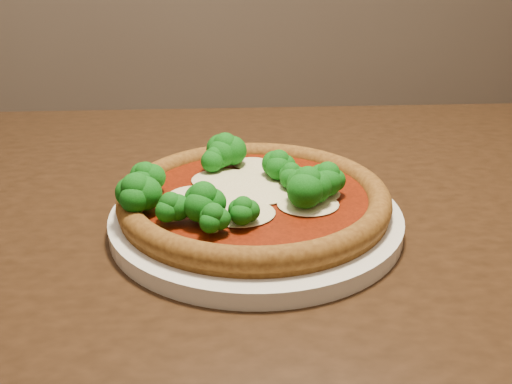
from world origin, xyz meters
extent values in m
cube|color=black|center=(0.17, -0.24, 0.73)|extent=(1.41, 0.95, 0.04)
cylinder|color=silver|center=(0.11, -0.28, 0.76)|extent=(0.31, 0.31, 0.02)
cylinder|color=brown|center=(0.10, -0.27, 0.77)|extent=(0.29, 0.29, 0.01)
torus|color=brown|center=(0.10, -0.27, 0.78)|extent=(0.29, 0.29, 0.03)
cylinder|color=#6A1605|center=(0.10, -0.27, 0.78)|extent=(0.25, 0.25, 0.00)
ellipsoid|color=beige|center=(0.04, -0.27, 0.78)|extent=(0.06, 0.05, 0.00)
ellipsoid|color=beige|center=(0.11, -0.26, 0.78)|extent=(0.10, 0.09, 0.01)
ellipsoid|color=beige|center=(0.14, -0.25, 0.78)|extent=(0.07, 0.06, 0.01)
ellipsoid|color=beige|center=(0.08, -0.32, 0.78)|extent=(0.07, 0.06, 0.01)
ellipsoid|color=beige|center=(0.17, -0.28, 0.78)|extent=(0.05, 0.05, 0.00)
ellipsoid|color=beige|center=(0.16, -0.31, 0.78)|extent=(0.07, 0.06, 0.01)
ellipsoid|color=beige|center=(0.11, -0.18, 0.78)|extent=(0.05, 0.04, 0.00)
ellipsoid|color=beige|center=(0.12, -0.22, 0.78)|extent=(0.06, 0.06, 0.01)
ellipsoid|color=beige|center=(0.07, -0.23, 0.78)|extent=(0.07, 0.06, 0.01)
ellipsoid|color=#137917|center=(0.18, -0.29, 0.81)|extent=(0.05, 0.05, 0.04)
ellipsoid|color=#137917|center=(0.14, -0.24, 0.80)|extent=(0.04, 0.04, 0.04)
ellipsoid|color=#137917|center=(0.08, -0.34, 0.80)|extent=(0.04, 0.04, 0.03)
ellipsoid|color=#137917|center=(0.07, -0.20, 0.80)|extent=(0.04, 0.04, 0.03)
ellipsoid|color=#137917|center=(0.08, -0.19, 0.81)|extent=(0.05, 0.05, 0.04)
ellipsoid|color=#137917|center=(0.02, -0.33, 0.80)|extent=(0.04, 0.04, 0.03)
ellipsoid|color=#137917|center=(-0.01, -0.25, 0.80)|extent=(0.04, 0.04, 0.03)
ellipsoid|color=#137917|center=(-0.02, -0.30, 0.81)|extent=(0.05, 0.05, 0.04)
ellipsoid|color=#137917|center=(0.05, -0.33, 0.81)|extent=(0.05, 0.05, 0.04)
ellipsoid|color=#137917|center=(0.05, -0.35, 0.80)|extent=(0.04, 0.04, 0.03)
ellipsoid|color=#137917|center=(0.15, -0.26, 0.80)|extent=(0.04, 0.04, 0.03)
ellipsoid|color=#137917|center=(0.15, -0.31, 0.81)|extent=(0.05, 0.05, 0.04)
camera|label=1|loc=(0.02, -0.83, 1.04)|focal=40.00mm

